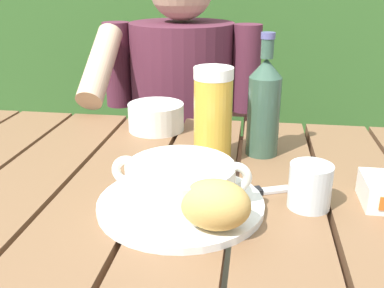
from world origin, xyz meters
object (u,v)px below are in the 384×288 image
at_px(bread_roll, 215,204).
at_px(water_glass_small, 310,186).
at_px(person_eating, 179,114).
at_px(beer_bottle, 264,106).
at_px(chair_near_diner, 190,157).
at_px(serving_plate, 181,203).
at_px(table_knife, 260,191).
at_px(diner_bowl, 156,117).
at_px(soup_bowl, 181,182).
at_px(beer_glass, 213,116).

xyz_separation_m(bread_roll, water_glass_small, (0.14, 0.10, -0.01)).
height_order(person_eating, beer_bottle, person_eating).
height_order(chair_near_diner, serving_plate, chair_near_diner).
relative_size(water_glass_small, table_knife, 0.48).
xyz_separation_m(person_eating, table_knife, (0.25, -0.63, 0.07)).
bearing_deg(chair_near_diner, bread_roll, -79.27).
relative_size(beer_bottle, diner_bowl, 1.87).
height_order(soup_bowl, table_knife, soup_bowl).
bearing_deg(diner_bowl, person_eating, 90.52).
bearing_deg(water_glass_small, soup_bowl, -171.16).
bearing_deg(table_knife, beer_bottle, 89.24).
bearing_deg(serving_plate, soup_bowl, -93.58).
relative_size(bread_roll, water_glass_small, 1.49).
bearing_deg(chair_near_diner, water_glass_small, -69.43).
relative_size(chair_near_diner, serving_plate, 3.45).
height_order(chair_near_diner, beer_bottle, beer_bottle).
bearing_deg(serving_plate, beer_glass, 81.07).
bearing_deg(bread_roll, chair_near_diner, 100.73).
relative_size(chair_near_diner, beer_glass, 4.89).
xyz_separation_m(chair_near_diner, person_eating, (-0.00, -0.20, 0.23)).
bearing_deg(water_glass_small, diner_bowl, 134.24).
bearing_deg(person_eating, soup_bowl, -79.89).
bearing_deg(beer_bottle, soup_bowl, -117.30).
xyz_separation_m(water_glass_small, table_knife, (-0.08, 0.03, -0.03)).
xyz_separation_m(serving_plate, beer_glass, (0.03, 0.19, 0.09)).
distance_m(chair_near_diner, beer_glass, 0.81).
bearing_deg(beer_bottle, beer_glass, -151.46).
bearing_deg(serving_plate, beer_bottle, 62.70).
bearing_deg(serving_plate, chair_near_diner, 97.73).
bearing_deg(beer_glass, bread_roll, -83.34).
distance_m(chair_near_diner, bread_roll, 1.04).
distance_m(chair_near_diner, soup_bowl, 0.96).
distance_m(beer_glass, diner_bowl, 0.24).
bearing_deg(bread_roll, beer_glass, 96.66).
height_order(chair_near_diner, soup_bowl, chair_near_diner).
xyz_separation_m(bread_roll, beer_bottle, (0.07, 0.32, 0.06)).
xyz_separation_m(soup_bowl, diner_bowl, (-0.12, 0.36, -0.01)).
bearing_deg(bread_roll, water_glass_small, 36.31).
relative_size(soup_bowl, diner_bowl, 1.68).
height_order(chair_near_diner, beer_glass, beer_glass).
xyz_separation_m(soup_bowl, table_knife, (0.12, 0.07, -0.04)).
height_order(person_eating, table_knife, person_eating).
height_order(beer_glass, diner_bowl, beer_glass).
bearing_deg(beer_bottle, diner_bowl, 154.87).
xyz_separation_m(serving_plate, table_knife, (0.12, 0.07, -0.00)).
distance_m(beer_bottle, water_glass_small, 0.24).
bearing_deg(chair_near_diner, soup_bowl, -82.27).
xyz_separation_m(beer_glass, beer_bottle, (0.10, 0.05, 0.01)).
xyz_separation_m(serving_plate, water_glass_small, (0.20, 0.03, 0.03)).
relative_size(bread_roll, beer_bottle, 0.44).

